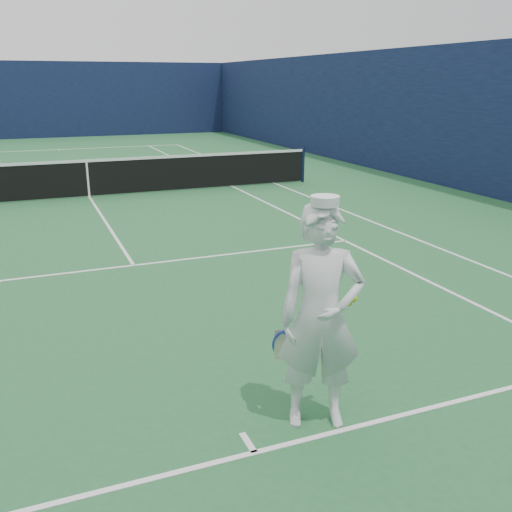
{
  "coord_description": "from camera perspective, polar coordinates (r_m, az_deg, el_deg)",
  "views": [
    {
      "loc": [
        -1.53,
        -15.68,
        3.0
      ],
      "look_at": [
        0.72,
        -10.15,
        1.16
      ],
      "focal_mm": 40.0,
      "sensor_mm": 36.0,
      "label": 1
    }
  ],
  "objects": [
    {
      "name": "ground",
      "position": [
        16.04,
        -16.32,
        5.67
      ],
      "size": [
        80.0,
        80.0,
        0.0
      ],
      "primitive_type": "plane",
      "color": "#256133",
      "rests_on": "ground"
    },
    {
      "name": "court_markings",
      "position": [
        16.04,
        -16.32,
        5.69
      ],
      "size": [
        11.03,
        23.83,
        0.01
      ],
      "color": "white",
      "rests_on": "ground"
    },
    {
      "name": "tennis_net",
      "position": [
        15.94,
        -16.49,
        7.62
      ],
      "size": [
        12.88,
        0.09,
        1.07
      ],
      "color": "#141E4C",
      "rests_on": "ground"
    },
    {
      "name": "windscreen_fence",
      "position": [
        15.79,
        -16.94,
        12.8
      ],
      "size": [
        20.12,
        36.12,
        4.0
      ],
      "color": "#0F1737",
      "rests_on": "ground"
    },
    {
      "name": "tennis_player",
      "position": [
        5.02,
        6.48,
        -6.13
      ],
      "size": [
        0.87,
        0.73,
        2.1
      ],
      "rotation": [
        0.0,
        0.0,
        -0.34
      ],
      "color": "white",
      "rests_on": "ground"
    }
  ]
}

